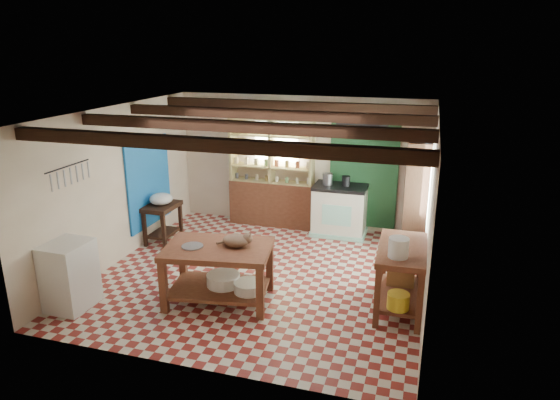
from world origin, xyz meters
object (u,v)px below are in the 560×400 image
(stove, at_px, (340,210))
(cat, at_px, (236,240))
(work_table, at_px, (219,274))
(prep_table, at_px, (163,223))
(white_cabinet, at_px, (70,275))
(right_counter, at_px, (400,278))

(stove, height_order, cat, cat)
(work_table, xyz_separation_m, stove, (1.17, 3.10, 0.07))
(stove, xyz_separation_m, prep_table, (-3.07, -1.33, -0.13))
(cat, bearing_deg, white_cabinet, -177.83)
(white_cabinet, relative_size, right_counter, 0.74)
(work_table, height_order, white_cabinet, white_cabinet)
(white_cabinet, height_order, cat, cat)
(white_cabinet, distance_m, right_counter, 4.58)
(prep_table, height_order, white_cabinet, white_cabinet)
(white_cabinet, height_order, right_counter, white_cabinet)
(white_cabinet, bearing_deg, cat, 22.25)
(work_table, relative_size, white_cabinet, 1.55)
(white_cabinet, xyz_separation_m, cat, (2.15, 0.84, 0.45))
(work_table, xyz_separation_m, right_counter, (2.49, 0.51, 0.04))
(stove, bearing_deg, cat, -107.38)
(work_table, distance_m, right_counter, 2.54)
(prep_table, distance_m, cat, 2.78)
(work_table, bearing_deg, stove, 60.18)
(work_table, distance_m, stove, 3.32)
(right_counter, bearing_deg, work_table, -169.62)
(work_table, height_order, right_counter, right_counter)
(stove, relative_size, cat, 2.61)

